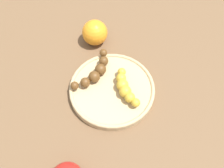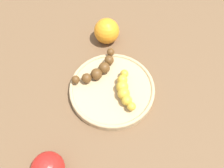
% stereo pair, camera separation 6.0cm
% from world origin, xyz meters
% --- Properties ---
extents(ground_plane, '(2.40, 2.40, 0.00)m').
position_xyz_m(ground_plane, '(0.00, 0.00, 0.00)').
color(ground_plane, brown).
extents(fruit_bowl, '(0.23, 0.23, 0.02)m').
position_xyz_m(fruit_bowl, '(0.00, 0.00, 0.01)').
color(fruit_bowl, tan).
rests_on(fruit_bowl, ground_plane).
extents(banana_overripe, '(0.07, 0.15, 0.03)m').
position_xyz_m(banana_overripe, '(-0.06, -0.01, 0.03)').
color(banana_overripe, '#593819').
rests_on(banana_overripe, fruit_bowl).
extents(banana_spotted, '(0.11, 0.06, 0.03)m').
position_xyz_m(banana_spotted, '(0.03, 0.02, 0.04)').
color(banana_spotted, gold).
rests_on(banana_spotted, fruit_bowl).
extents(orange_fruit, '(0.08, 0.08, 0.08)m').
position_xyz_m(orange_fruit, '(-0.17, 0.07, 0.04)').
color(orange_fruit, orange).
rests_on(orange_fruit, ground_plane).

